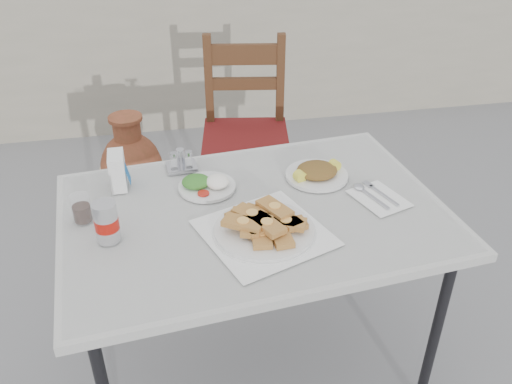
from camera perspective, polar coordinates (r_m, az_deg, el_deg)
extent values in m
plane|color=slate|center=(2.47, -4.51, -17.60)|extent=(80.00, 80.00, 0.00)
cylinder|color=black|center=(2.16, 18.33, -14.11)|extent=(0.04, 0.04, 0.77)
cylinder|color=black|center=(2.42, -16.29, -7.80)|extent=(0.04, 0.04, 0.77)
cylinder|color=black|center=(2.62, 9.83, -3.25)|extent=(0.04, 0.04, 0.77)
cube|color=white|center=(1.92, -0.20, -2.37)|extent=(1.42, 1.04, 0.03)
cube|color=white|center=(1.91, -0.21, -1.91)|extent=(1.38, 0.99, 0.01)
cube|color=white|center=(1.80, 0.88, -4.28)|extent=(0.48, 0.48, 0.00)
cylinder|color=silver|center=(1.79, 0.88, -4.03)|extent=(0.33, 0.33, 0.02)
cylinder|color=silver|center=(1.79, 0.88, -4.16)|extent=(0.34, 0.34, 0.01)
cylinder|color=silver|center=(2.03, -5.17, 0.55)|extent=(0.22, 0.22, 0.01)
ellipsoid|color=white|center=(2.02, -4.07, 1.09)|extent=(0.09, 0.09, 0.05)
ellipsoid|color=#2A6E1F|center=(2.03, -6.33, 1.10)|extent=(0.11, 0.10, 0.04)
cylinder|color=#B41D13|center=(1.98, -5.56, -0.14)|extent=(0.04, 0.04, 0.01)
cylinder|color=silver|center=(2.11, 6.40, 1.77)|extent=(0.24, 0.24, 0.01)
ellipsoid|color=#1F6D1B|center=(2.10, 6.44, 2.29)|extent=(0.16, 0.15, 0.05)
cylinder|color=yellow|center=(2.05, 4.63, 1.66)|extent=(0.05, 0.05, 0.04)
cylinder|color=yellow|center=(2.14, 8.26, 2.79)|extent=(0.05, 0.05, 0.04)
cylinder|color=silver|center=(1.79, -15.47, -3.05)|extent=(0.08, 0.08, 0.14)
cylinder|color=red|center=(1.80, -15.44, -3.21)|extent=(0.08, 0.08, 0.04)
cylinder|color=silver|center=(1.76, -15.78, -1.28)|extent=(0.07, 0.07, 0.00)
cylinder|color=white|center=(1.92, -17.92, -1.64)|extent=(0.07, 0.07, 0.10)
cylinder|color=black|center=(1.93, -17.82, -2.11)|extent=(0.06, 0.06, 0.06)
cube|color=white|center=(2.07, -14.38, 2.20)|extent=(0.06, 0.11, 0.14)
cube|color=#1761AF|center=(2.07, -13.41, 2.04)|extent=(0.02, 0.06, 0.08)
cube|color=silver|center=(2.17, -7.84, 2.65)|extent=(0.12, 0.10, 0.01)
cylinder|color=white|center=(2.13, -8.67, 3.26)|extent=(0.03, 0.03, 0.07)
cylinder|color=white|center=(2.13, -7.09, 3.41)|extent=(0.03, 0.03, 0.07)
cylinder|color=silver|center=(2.18, -7.96, 3.79)|extent=(0.03, 0.03, 0.06)
cube|color=white|center=(2.02, 12.82, -0.63)|extent=(0.21, 0.24, 0.00)
cube|color=silver|center=(2.00, 12.36, -0.66)|extent=(0.06, 0.15, 0.00)
ellipsoid|color=silver|center=(2.06, 10.78, 0.56)|extent=(0.04, 0.05, 0.01)
cube|color=silver|center=(2.03, 13.31, -0.32)|extent=(0.06, 0.15, 0.00)
cube|color=silver|center=(2.08, 11.73, 0.83)|extent=(0.04, 0.05, 0.00)
cube|color=#381F0F|center=(2.99, -4.85, -1.08)|extent=(0.05, 0.05, 0.50)
cube|color=#381F0F|center=(2.99, 2.85, -0.95)|extent=(0.05, 0.05, 0.50)
cube|color=#381F0F|center=(3.33, -4.56, 2.73)|extent=(0.05, 0.05, 0.50)
cube|color=#381F0F|center=(3.33, 2.36, 2.84)|extent=(0.05, 0.05, 0.50)
cube|color=maroon|center=(3.01, -1.10, 5.52)|extent=(0.54, 0.54, 0.06)
cube|color=#381F0F|center=(3.10, -4.98, 11.27)|extent=(0.05, 0.05, 0.56)
cube|color=#381F0F|center=(3.10, 2.58, 11.37)|extent=(0.05, 0.05, 0.56)
cube|color=#381F0F|center=(3.04, -1.24, 14.29)|extent=(0.45, 0.10, 0.11)
cube|color=#381F0F|center=(3.10, -1.20, 11.34)|extent=(0.45, 0.10, 0.07)
cylinder|color=brown|center=(3.40, -12.35, -1.54)|extent=(0.28, 0.28, 0.07)
ellipsoid|color=brown|center=(3.26, -12.89, 2.36)|extent=(0.36, 0.36, 0.45)
cylinder|color=beige|center=(3.26, -12.89, 2.36)|extent=(0.37, 0.37, 0.05)
cylinder|color=brown|center=(3.15, -13.43, 6.29)|extent=(0.16, 0.16, 0.14)
cylinder|color=brown|center=(3.12, -13.61, 7.57)|extent=(0.19, 0.19, 0.02)
cube|color=#A09785|center=(4.29, -9.11, 14.48)|extent=(6.00, 0.25, 1.20)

